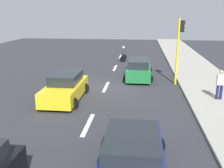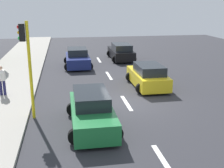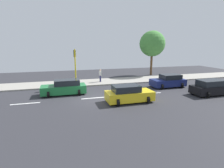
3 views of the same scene
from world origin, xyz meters
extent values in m
cube|color=#2D2D33|center=(0.00, 0.00, -0.05)|extent=(40.00, 60.00, 0.10)
cube|color=#9E998E|center=(7.00, 0.00, 0.07)|extent=(4.00, 60.00, 0.15)
cube|color=white|center=(0.00, -6.00, 0.01)|extent=(0.20, 2.40, 0.01)
cube|color=white|center=(0.00, 0.00, 0.01)|extent=(0.20, 2.40, 0.01)
cube|color=white|center=(0.00, 6.00, 0.01)|extent=(0.20, 2.40, 0.01)
cube|color=white|center=(0.00, 12.00, 0.01)|extent=(0.20, 2.40, 0.01)
cube|color=navy|center=(2.11, -9.39, 0.56)|extent=(1.88, 4.02, 0.80)
cube|color=#1E2328|center=(2.11, -9.71, 1.24)|extent=(1.58, 2.25, 0.56)
cylinder|color=black|center=(1.28, -8.06, 0.32)|extent=(0.64, 0.22, 0.64)
cylinder|color=black|center=(2.94, -8.06, 0.32)|extent=(0.64, 0.22, 0.64)
cube|color=yellow|center=(-2.00, -2.84, 0.56)|extent=(1.81, 4.15, 0.80)
cube|color=#1E2328|center=(-2.00, -2.51, 1.24)|extent=(1.52, 2.32, 0.56)
cylinder|color=black|center=(-1.20, -4.21, 0.32)|extent=(0.64, 0.22, 0.64)
cylinder|color=black|center=(-2.79, -4.21, 0.32)|extent=(0.64, 0.22, 0.64)
cylinder|color=black|center=(-1.20, -1.47, 0.32)|extent=(0.64, 0.22, 0.64)
cylinder|color=black|center=(-2.79, -1.47, 0.32)|extent=(0.64, 0.22, 0.64)
cube|color=#1E7238|center=(2.14, 2.71, 0.56)|extent=(1.75, 4.41, 0.80)
cube|color=#1E2328|center=(2.14, 2.36, 1.24)|extent=(1.47, 2.47, 0.56)
cylinder|color=black|center=(1.38, 4.17, 0.32)|extent=(0.64, 0.22, 0.64)
cylinder|color=black|center=(2.91, 4.17, 0.32)|extent=(0.64, 0.22, 0.64)
cylinder|color=black|center=(1.38, 1.26, 0.32)|extent=(0.64, 0.22, 0.64)
cylinder|color=black|center=(2.91, 1.26, 0.32)|extent=(0.64, 0.22, 0.64)
cylinder|color=black|center=(0.50, 10.13, 0.30)|extent=(0.60, 0.10, 0.60)
cylinder|color=black|center=(0.50, 8.93, 0.30)|extent=(0.60, 0.10, 0.60)
cube|color=black|center=(0.50, 9.48, 0.55)|extent=(0.28, 1.10, 0.36)
sphere|color=black|center=(0.50, 9.68, 0.73)|extent=(0.32, 0.32, 0.32)
cylinder|color=black|center=(0.50, 10.03, 0.90)|extent=(0.55, 0.04, 0.04)
cube|color=#333338|center=(0.50, 9.38, 1.00)|extent=(0.36, 0.24, 0.60)
sphere|color=silver|center=(0.50, 9.43, 1.40)|extent=(0.26, 0.26, 0.26)
cylinder|color=#1E1E4C|center=(6.65, -2.13, 0.57)|extent=(0.16, 0.16, 0.85)
cylinder|color=#1E1E4C|center=(6.85, -2.13, 0.57)|extent=(0.16, 0.16, 0.85)
cube|color=silver|center=(6.75, -2.13, 1.30)|extent=(0.40, 0.24, 0.60)
sphere|color=tan|center=(6.75, -2.13, 1.73)|extent=(0.22, 0.22, 0.22)
cylinder|color=yellow|center=(4.75, 1.24, 2.25)|extent=(0.14, 0.14, 4.50)
cube|color=black|center=(4.97, 1.24, 4.00)|extent=(0.24, 0.24, 0.76)
sphere|color=red|center=(5.09, 1.24, 4.24)|extent=(0.16, 0.16, 0.16)
sphere|color=#F2A50C|center=(5.09, 1.24, 4.00)|extent=(0.16, 0.16, 0.16)
sphere|color=green|center=(5.09, 1.24, 3.76)|extent=(0.16, 0.16, 0.16)
camera|label=1|loc=(2.29, -16.37, 4.97)|focal=40.74mm
camera|label=2|loc=(3.22, 14.22, 5.30)|focal=45.79mm
camera|label=3|loc=(-16.28, 2.92, 4.97)|focal=28.77mm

